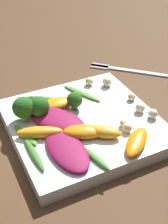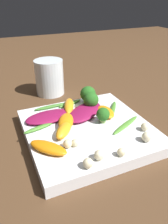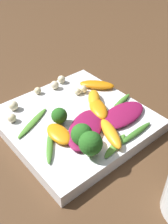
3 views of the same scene
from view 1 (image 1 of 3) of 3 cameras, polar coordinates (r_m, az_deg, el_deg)
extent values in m
plane|color=#4C331E|center=(0.56, -0.14, -3.28)|extent=(2.40, 2.40, 0.00)
cube|color=white|center=(0.55, -0.14, -2.31)|extent=(0.25, 0.25, 0.02)
cube|color=silver|center=(0.75, 8.52, 7.59)|extent=(0.15, 0.14, 0.01)
cube|color=silver|center=(0.76, 2.89, 8.45)|extent=(0.05, 0.04, 0.01)
ellipsoid|color=maroon|center=(0.54, -5.19, -1.20)|extent=(0.11, 0.12, 0.01)
ellipsoid|color=maroon|center=(0.48, -3.12, -6.91)|extent=(0.06, 0.11, 0.01)
ellipsoid|color=orange|center=(0.51, -8.12, -3.68)|extent=(0.08, 0.05, 0.02)
ellipsoid|color=orange|center=(0.57, -4.96, 1.63)|extent=(0.06, 0.04, 0.01)
ellipsoid|color=orange|center=(0.50, -0.14, -3.63)|extent=(0.07, 0.06, 0.02)
ellipsoid|color=orange|center=(0.50, 3.51, -3.65)|extent=(0.06, 0.06, 0.02)
ellipsoid|color=orange|center=(0.50, 9.60, -5.35)|extent=(0.07, 0.07, 0.01)
cylinder|color=#7A9E51|center=(0.57, -1.84, 1.09)|extent=(0.01, 0.01, 0.01)
sphere|color=#26601E|center=(0.56, -1.86, 2.23)|extent=(0.03, 0.03, 0.03)
cylinder|color=#7A9E51|center=(0.55, -10.81, -0.76)|extent=(0.01, 0.01, 0.02)
sphere|color=#26601E|center=(0.54, -11.03, 0.80)|extent=(0.04, 0.04, 0.04)
cylinder|color=#7A9E51|center=(0.55, -8.06, -0.39)|extent=(0.02, 0.02, 0.01)
sphere|color=#26601E|center=(0.54, -8.21, 1.01)|extent=(0.04, 0.04, 0.04)
ellipsoid|color=#47842D|center=(0.59, -6.73, 2.38)|extent=(0.07, 0.06, 0.01)
ellipsoid|color=#518E33|center=(0.52, -10.82, -3.92)|extent=(0.03, 0.07, 0.01)
ellipsoid|color=#3D7528|center=(0.48, -9.18, -7.52)|extent=(0.01, 0.08, 0.01)
ellipsoid|color=#47842D|center=(0.47, 2.04, -8.34)|extent=(0.03, 0.07, 0.01)
ellipsoid|color=#518E33|center=(0.61, -0.42, 3.46)|extent=(0.05, 0.09, 0.01)
sphere|color=beige|center=(0.52, 7.93, -2.84)|extent=(0.02, 0.02, 0.02)
sphere|color=beige|center=(0.56, 12.51, -0.32)|extent=(0.02, 0.02, 0.02)
sphere|color=beige|center=(0.60, 8.71, 2.77)|extent=(0.01, 0.01, 0.01)
sphere|color=beige|center=(0.57, 10.24, 0.79)|extent=(0.02, 0.02, 0.02)
sphere|color=beige|center=(0.64, 0.97, 5.63)|extent=(0.02, 0.02, 0.02)
sphere|color=beige|center=(0.63, 4.23, 5.52)|extent=(0.02, 0.02, 0.02)
sphere|color=beige|center=(0.53, 7.27, -2.04)|extent=(0.01, 0.01, 0.01)
camera|label=2|loc=(0.59, 43.22, 19.08)|focal=35.00mm
camera|label=3|loc=(0.63, -41.60, 26.69)|focal=42.00mm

